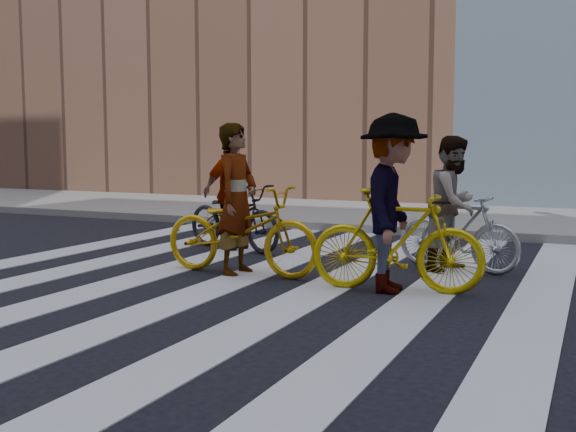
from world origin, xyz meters
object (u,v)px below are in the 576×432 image
Objects in this scene: bike_yellow_right at (397,241)px; rider_right at (393,203)px; bike_silver_mid at (457,231)px; bike_dark_rear at (234,217)px; rider_mid at (454,204)px; rider_rear at (231,193)px; rider_left at (237,199)px; bike_yellow_left at (241,230)px.

bike_yellow_right is 0.97× the size of rider_right.
bike_silver_mid is at bearing -22.37° from rider_right.
rider_right is at bearing -104.53° from bike_dark_rear.
rider_mid is 3.40m from rider_rear.
rider_rear is at bearing 50.61° from rider_right.
bike_silver_mid is at bearing -58.95° from rider_left.
bike_yellow_right is 1.09× the size of rider_mid.
rider_rear reaches higher than bike_dark_rear.
bike_yellow_right is at bearing -93.82° from bike_yellow_left.
rider_right reaches higher than bike_yellow_left.
rider_mid is at bearing -78.02° from rider_rear.
bike_dark_rear is at bearing 100.76° from bike_silver_mid.
bike_silver_mid is 2.78m from rider_left.
bike_yellow_left is 1.12× the size of bike_yellow_right.
bike_yellow_left is 1.23× the size of rider_mid.
rider_mid is 1.58m from rider_right.
rider_rear reaches higher than bike_yellow_right.
rider_left is at bearing 91.40° from bike_yellow_left.
bike_yellow_left is at bearing 136.91° from rider_mid.
bike_yellow_left is at bearing 136.36° from bike_silver_mid.
rider_left is 1.06× the size of rider_rear.
rider_left is 1.09× the size of rider_mid.
bike_yellow_left is 1.13× the size of rider_left.
rider_left reaches higher than bike_yellow_right.
rider_mid is at bearing -58.43° from rider_left.
bike_yellow_right is (1.99, -0.18, 0.01)m from bike_yellow_left.
rider_right reaches higher than bike_dark_rear.
bike_yellow_right reaches higher than bike_dark_rear.
rider_left is 2.00m from rider_right.
bike_silver_mid is 0.35m from rider_mid.
rider_right is at bearing 82.13° from bike_yellow_right.
rider_right is at bearing -93.95° from bike_yellow_left.
bike_yellow_right is at bearing -176.55° from bike_silver_mid.
rider_rear is at bearing 51.03° from bike_yellow_right.
rider_rear is (-1.10, 1.68, 0.32)m from bike_yellow_left.
rider_mid is at bearing 106.19° from bike_silver_mid.
bike_dark_rear is (-3.03, 1.86, -0.06)m from bike_yellow_right.
rider_right is (-0.05, 0.00, 0.40)m from bike_yellow_right.
bike_silver_mid is 0.89× the size of bike_yellow_right.
rider_right reaches higher than bike_yellow_right.
rider_left is 2.70m from rider_mid.
bike_dark_rear is at bearing 33.35° from bike_yellow_left.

